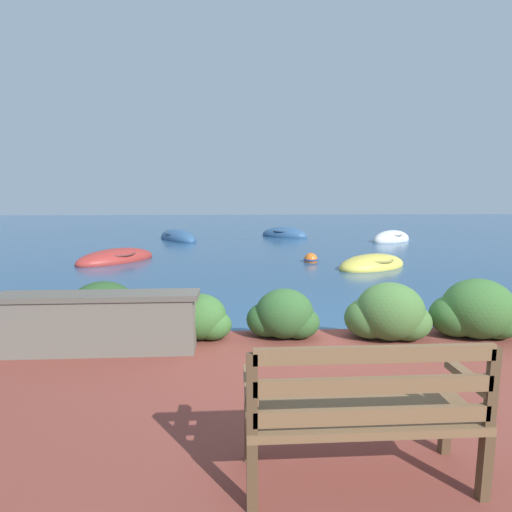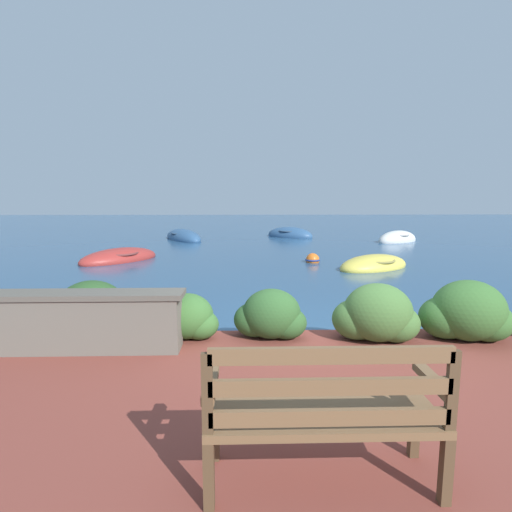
# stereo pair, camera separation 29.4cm
# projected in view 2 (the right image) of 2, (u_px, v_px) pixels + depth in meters

# --- Properties ---
(ground_plane) EXTENTS (80.00, 80.00, 0.00)m
(ground_plane) POSITION_uv_depth(u_px,v_px,m) (316.00, 346.00, 5.21)
(ground_plane) COLOR navy
(park_bench) EXTENTS (1.39, 0.48, 0.93)m
(park_bench) POSITION_uv_depth(u_px,v_px,m) (324.00, 410.00, 2.31)
(park_bench) COLOR brown
(park_bench) RESTS_ON patio_terrace
(stone_wall) EXTENTS (2.19, 0.39, 0.67)m
(stone_wall) POSITION_uv_depth(u_px,v_px,m) (86.00, 321.00, 4.43)
(stone_wall) COLOR #666056
(stone_wall) RESTS_ON patio_terrace
(hedge_clump_far_left) EXTENTS (1.05, 0.76, 0.72)m
(hedge_clump_far_left) POSITION_uv_depth(u_px,v_px,m) (91.00, 314.00, 4.82)
(hedge_clump_far_left) COLOR #284C23
(hedge_clump_far_left) RESTS_ON patio_terrace
(hedge_clump_left) EXTENTS (0.81, 0.59, 0.55)m
(hedge_clump_left) POSITION_uv_depth(u_px,v_px,m) (186.00, 319.00, 4.85)
(hedge_clump_left) COLOR #38662D
(hedge_clump_left) RESTS_ON patio_terrace
(hedge_clump_centre) EXTENTS (0.89, 0.64, 0.60)m
(hedge_clump_centre) POSITION_uv_depth(u_px,v_px,m) (270.00, 317.00, 4.87)
(hedge_clump_centre) COLOR #2D5628
(hedge_clump_centre) RESTS_ON patio_terrace
(hedge_clump_right) EXTENTS (1.02, 0.73, 0.69)m
(hedge_clump_right) POSITION_uv_depth(u_px,v_px,m) (376.00, 316.00, 4.77)
(hedge_clump_right) COLOR #426B33
(hedge_clump_right) RESTS_ON patio_terrace
(hedge_clump_far_right) EXTENTS (1.07, 0.77, 0.73)m
(hedge_clump_far_right) POSITION_uv_depth(u_px,v_px,m) (467.00, 314.00, 4.79)
(hedge_clump_far_right) COLOR #38662D
(hedge_clump_far_right) RESTS_ON patio_terrace
(rowboat_nearest) EXTENTS (2.56, 2.15, 0.65)m
(rowboat_nearest) POSITION_uv_depth(u_px,v_px,m) (374.00, 266.00, 10.94)
(rowboat_nearest) COLOR #DBC64C
(rowboat_nearest) RESTS_ON ground_plane
(rowboat_mid) EXTENTS (2.53, 2.77, 0.68)m
(rowboat_mid) POSITION_uv_depth(u_px,v_px,m) (119.00, 259.00, 12.23)
(rowboat_mid) COLOR #9E2D28
(rowboat_mid) RESTS_ON ground_plane
(rowboat_far) EXTENTS (2.36, 1.92, 0.87)m
(rowboat_far) POSITION_uv_depth(u_px,v_px,m) (397.00, 240.00, 17.40)
(rowboat_far) COLOR silver
(rowboat_far) RESTS_ON ground_plane
(rowboat_outer) EXTENTS (2.54, 3.38, 0.84)m
(rowboat_outer) POSITION_uv_depth(u_px,v_px,m) (183.00, 238.00, 18.32)
(rowboat_outer) COLOR #2D517A
(rowboat_outer) RESTS_ON ground_plane
(rowboat_distant) EXTENTS (2.62, 2.39, 0.86)m
(rowboat_distant) POSITION_uv_depth(u_px,v_px,m) (290.00, 235.00, 19.56)
(rowboat_distant) COLOR #2D517A
(rowboat_distant) RESTS_ON ground_plane
(mooring_buoy) EXTENTS (0.45, 0.45, 0.41)m
(mooring_buoy) POSITION_uv_depth(u_px,v_px,m) (313.00, 260.00, 11.93)
(mooring_buoy) COLOR orange
(mooring_buoy) RESTS_ON ground_plane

